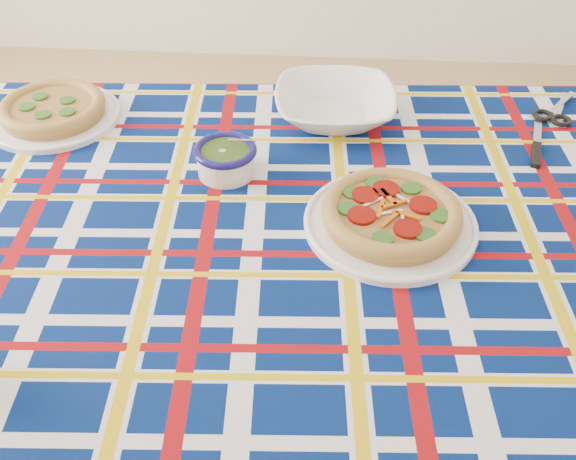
# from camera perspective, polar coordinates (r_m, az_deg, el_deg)

# --- Properties ---
(floor) EXTENTS (4.00, 4.00, 0.00)m
(floor) POSITION_cam_1_polar(r_m,az_deg,el_deg) (2.15, -14.18, -8.29)
(floor) COLOR tan
(floor) RESTS_ON ground
(dining_table) EXTENTS (1.74, 1.15, 0.79)m
(dining_table) POSITION_cam_1_polar(r_m,az_deg,el_deg) (1.29, 0.97, -1.55)
(dining_table) COLOR brown
(dining_table) RESTS_ON floor
(tablecloth) EXTENTS (1.77, 1.18, 0.11)m
(tablecloth) POSITION_cam_1_polar(r_m,az_deg,el_deg) (1.28, 0.98, -0.69)
(tablecloth) COLOR #041852
(tablecloth) RESTS_ON dining_table
(main_focaccia_plate) EXTENTS (0.38, 0.38, 0.07)m
(main_focaccia_plate) POSITION_cam_1_polar(r_m,az_deg,el_deg) (1.21, 9.18, 1.47)
(main_focaccia_plate) COLOR #A07238
(main_focaccia_plate) RESTS_ON tablecloth
(pesto_bowl) EXTENTS (0.14, 0.14, 0.08)m
(pesto_bowl) POSITION_cam_1_polar(r_m,az_deg,el_deg) (1.34, -5.57, 6.45)
(pesto_bowl) COLOR #243C10
(pesto_bowl) RESTS_ON tablecloth
(serving_bowl) EXTENTS (0.30, 0.30, 0.07)m
(serving_bowl) POSITION_cam_1_polar(r_m,az_deg,el_deg) (1.53, 4.20, 11.01)
(serving_bowl) COLOR white
(serving_bowl) RESTS_ON tablecloth
(second_focaccia_plate) EXTENTS (0.33, 0.33, 0.06)m
(second_focaccia_plate) POSITION_cam_1_polar(r_m,az_deg,el_deg) (1.62, -20.19, 10.08)
(second_focaccia_plate) COLOR #A07238
(second_focaccia_plate) RESTS_ON tablecloth
(table_knife) EXTENTS (0.08, 0.24, 0.01)m
(table_knife) POSITION_cam_1_polar(r_m,az_deg,el_deg) (1.59, 21.32, 8.25)
(table_knife) COLOR silver
(table_knife) RESTS_ON tablecloth
(kitchen_scissors) EXTENTS (0.18, 0.22, 0.02)m
(kitchen_scissors) POSITION_cam_1_polar(r_m,az_deg,el_deg) (1.72, 23.15, 10.30)
(kitchen_scissors) COLOR silver
(kitchen_scissors) RESTS_ON tablecloth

